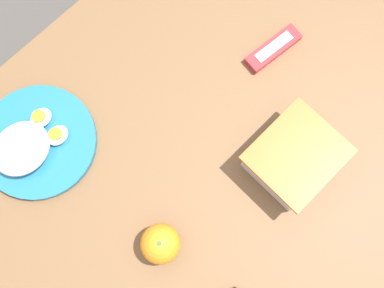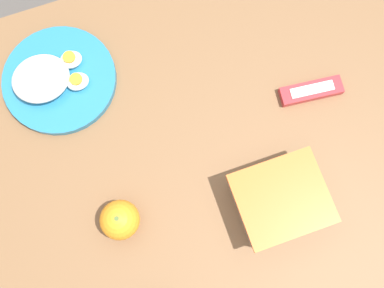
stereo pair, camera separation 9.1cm
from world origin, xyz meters
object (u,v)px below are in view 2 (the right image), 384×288
(food_container, at_px, (279,200))
(orange_fruit, at_px, (120,220))
(rice_plate, at_px, (54,79))
(candy_bar, at_px, (311,91))

(food_container, height_order, orange_fruit, food_container)
(food_container, distance_m, rice_plate, 0.53)
(orange_fruit, relative_size, candy_bar, 0.57)
(food_container, bearing_deg, candy_bar, -129.08)
(orange_fruit, height_order, candy_bar, orange_fruit)
(rice_plate, relative_size, candy_bar, 1.78)
(orange_fruit, xyz_separation_m, rice_plate, (0.05, -0.33, -0.02))
(food_container, height_order, candy_bar, food_container)
(food_container, distance_m, candy_bar, 0.25)
(candy_bar, bearing_deg, food_container, 50.92)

